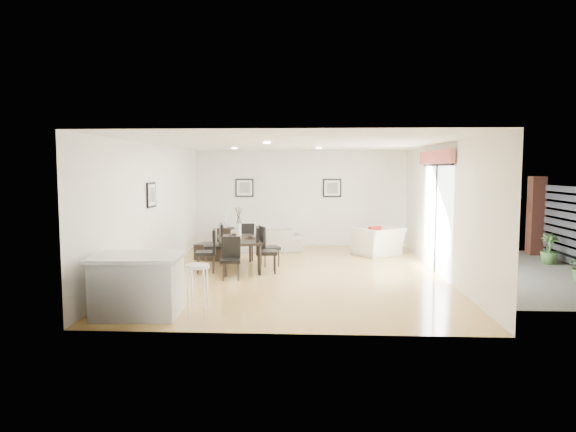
{
  "coord_description": "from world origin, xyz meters",
  "views": [
    {
      "loc": [
        0.38,
        -10.62,
        2.18
      ],
      "look_at": [
        -0.17,
        0.4,
        1.17
      ],
      "focal_mm": 32.0,
      "sensor_mm": 36.0,
      "label": 1
    }
  ],
  "objects_px": {
    "sofa": "(261,240)",
    "dining_table": "(239,242)",
    "dining_chair_wnear": "(209,248)",
    "bar_stool": "(197,272)",
    "kitchen_island": "(138,285)",
    "side_table": "(226,237)",
    "dining_chair_wfar": "(217,242)",
    "dining_chair_efar": "(266,244)",
    "coffee_table": "(217,252)",
    "dining_chair_enear": "(262,247)",
    "dining_chair_foot": "(246,240)",
    "dining_chair_head": "(231,255)",
    "armchair": "(378,241)"
  },
  "relations": [
    {
      "from": "kitchen_island",
      "to": "coffee_table",
      "type": "bearing_deg",
      "value": 83.71
    },
    {
      "from": "dining_table",
      "to": "bar_stool",
      "type": "bearing_deg",
      "value": -105.76
    },
    {
      "from": "dining_chair_wfar",
      "to": "dining_chair_enear",
      "type": "height_order",
      "value": "dining_chair_enear"
    },
    {
      "from": "dining_chair_wfar",
      "to": "bar_stool",
      "type": "height_order",
      "value": "dining_chair_wfar"
    },
    {
      "from": "armchair",
      "to": "kitchen_island",
      "type": "relative_size",
      "value": 0.81
    },
    {
      "from": "dining_chair_enear",
      "to": "kitchen_island",
      "type": "relative_size",
      "value": 0.72
    },
    {
      "from": "dining_table",
      "to": "dining_chair_enear",
      "type": "distance_m",
      "value": 0.7
    },
    {
      "from": "bar_stool",
      "to": "kitchen_island",
      "type": "bearing_deg",
      "value": 180.0
    },
    {
      "from": "dining_chair_wfar",
      "to": "dining_chair_efar",
      "type": "height_order",
      "value": "dining_chair_wfar"
    },
    {
      "from": "sofa",
      "to": "dining_chair_efar",
      "type": "height_order",
      "value": "dining_chair_efar"
    },
    {
      "from": "dining_chair_efar",
      "to": "bar_stool",
      "type": "distance_m",
      "value": 4.06
    },
    {
      "from": "dining_table",
      "to": "armchair",
      "type": "bearing_deg",
      "value": 16.53
    },
    {
      "from": "sofa",
      "to": "dining_table",
      "type": "height_order",
      "value": "dining_table"
    },
    {
      "from": "dining_chair_wfar",
      "to": "dining_chair_head",
      "type": "xyz_separation_m",
      "value": [
        0.56,
        -1.42,
        -0.06
      ]
    },
    {
      "from": "armchair",
      "to": "kitchen_island",
      "type": "height_order",
      "value": "kitchen_island"
    },
    {
      "from": "dining_chair_wfar",
      "to": "coffee_table",
      "type": "relative_size",
      "value": 0.99
    },
    {
      "from": "bar_stool",
      "to": "dining_chair_enear",
      "type": "bearing_deg",
      "value": 78.73
    },
    {
      "from": "sofa",
      "to": "dining_chair_enear",
      "type": "distance_m",
      "value": 2.87
    },
    {
      "from": "dining_chair_wfar",
      "to": "kitchen_island",
      "type": "distance_m",
      "value": 4.07
    },
    {
      "from": "dining_chair_head",
      "to": "dining_chair_wnear",
      "type": "bearing_deg",
      "value": 125.65
    },
    {
      "from": "dining_table",
      "to": "dining_chair_wnear",
      "type": "relative_size",
      "value": 1.93
    },
    {
      "from": "dining_chair_wnear",
      "to": "dining_chair_head",
      "type": "distance_m",
      "value": 0.83
    },
    {
      "from": "armchair",
      "to": "kitchen_island",
      "type": "xyz_separation_m",
      "value": [
        -4.25,
        -5.6,
        0.1
      ]
    },
    {
      "from": "dining_table",
      "to": "kitchen_island",
      "type": "relative_size",
      "value": 1.31
    },
    {
      "from": "armchair",
      "to": "dining_chair_efar",
      "type": "bearing_deg",
      "value": -7.14
    },
    {
      "from": "dining_chair_enear",
      "to": "dining_chair_efar",
      "type": "xyz_separation_m",
      "value": [
        0.01,
        0.79,
        -0.04
      ]
    },
    {
      "from": "dining_table",
      "to": "kitchen_island",
      "type": "xyz_separation_m",
      "value": [
        -0.98,
        -3.63,
        -0.14
      ]
    },
    {
      "from": "dining_chair_wnear",
      "to": "dining_chair_head",
      "type": "height_order",
      "value": "dining_chair_wnear"
    },
    {
      "from": "kitchen_island",
      "to": "side_table",
      "type": "bearing_deg",
      "value": 85.94
    },
    {
      "from": "dining_chair_enear",
      "to": "coffee_table",
      "type": "distance_m",
      "value": 2.04
    },
    {
      "from": "dining_table",
      "to": "dining_chair_efar",
      "type": "xyz_separation_m",
      "value": [
        0.57,
        0.37,
        -0.1
      ]
    },
    {
      "from": "side_table",
      "to": "sofa",
      "type": "bearing_deg",
      "value": -37.08
    },
    {
      "from": "sofa",
      "to": "dining_chair_foot",
      "type": "bearing_deg",
      "value": 69.9
    },
    {
      "from": "dining_chair_wnear",
      "to": "sofa",
      "type": "bearing_deg",
      "value": 155.62
    },
    {
      "from": "sofa",
      "to": "dining_chair_enear",
      "type": "bearing_deg",
      "value": 85.3
    },
    {
      "from": "dining_chair_foot",
      "to": "dining_chair_head",
      "type": "bearing_deg",
      "value": 78.11
    },
    {
      "from": "dining_chair_head",
      "to": "coffee_table",
      "type": "bearing_deg",
      "value": 101.2
    },
    {
      "from": "side_table",
      "to": "kitchen_island",
      "type": "xyz_separation_m",
      "value": [
        -0.13,
        -6.89,
        0.19
      ]
    },
    {
      "from": "dining_chair_efar",
      "to": "armchair",
      "type": "bearing_deg",
      "value": -81.35
    },
    {
      "from": "dining_chair_efar",
      "to": "side_table",
      "type": "height_order",
      "value": "dining_chair_efar"
    },
    {
      "from": "dining_chair_foot",
      "to": "kitchen_island",
      "type": "xyz_separation_m",
      "value": [
        -0.99,
        -4.63,
        -0.05
      ]
    },
    {
      "from": "dining_chair_wfar",
      "to": "dining_chair_enear",
      "type": "distance_m",
      "value": 1.4
    },
    {
      "from": "dining_chair_foot",
      "to": "kitchen_island",
      "type": "relative_size",
      "value": 0.67
    },
    {
      "from": "dining_chair_wfar",
      "to": "dining_chair_head",
      "type": "height_order",
      "value": "dining_chair_wfar"
    },
    {
      "from": "bar_stool",
      "to": "dining_chair_wfar",
      "type": "bearing_deg",
      "value": 96.83
    },
    {
      "from": "dining_chair_efar",
      "to": "dining_chair_head",
      "type": "relative_size",
      "value": 1.08
    },
    {
      "from": "sofa",
      "to": "armchair",
      "type": "bearing_deg",
      "value": 160.22
    },
    {
      "from": "sofa",
      "to": "coffee_table",
      "type": "relative_size",
      "value": 2.23
    },
    {
      "from": "dining_chair_wfar",
      "to": "dining_chair_efar",
      "type": "bearing_deg",
      "value": 73.96
    },
    {
      "from": "dining_chair_wnear",
      "to": "bar_stool",
      "type": "relative_size",
      "value": 1.18
    }
  ]
}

